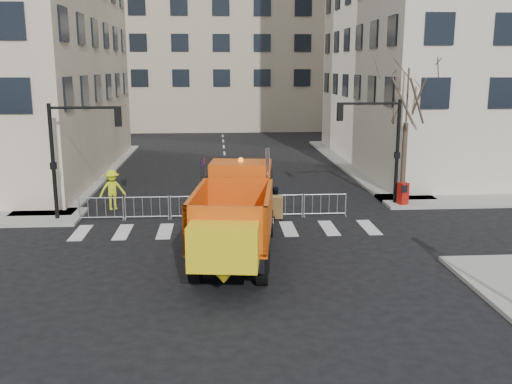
{
  "coord_description": "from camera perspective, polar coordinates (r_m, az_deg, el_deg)",
  "views": [
    {
      "loc": [
        -0.59,
        -18.48,
        6.99
      ],
      "look_at": [
        0.86,
        2.5,
        2.35
      ],
      "focal_mm": 40.0,
      "sensor_mm": 36.0,
      "label": 1
    }
  ],
  "objects": [
    {
      "name": "crowd_barriers",
      "position": [
        26.86,
        -4.17,
        -1.46
      ],
      "size": [
        12.6,
        0.6,
        1.1
      ],
      "primitive_type": null,
      "color": "#9EA0A5",
      "rests_on": "ground"
    },
    {
      "name": "cop_b",
      "position": [
        26.35,
        1.86,
        -1.16
      ],
      "size": [
        0.88,
        0.75,
        1.59
      ],
      "primitive_type": "imported",
      "rotation": [
        0.0,
        0.0,
        3.36
      ],
      "color": "black",
      "rests_on": "ground"
    },
    {
      "name": "cop_c",
      "position": [
        26.27,
        -0.01,
        -1.09
      ],
      "size": [
        0.8,
        1.06,
        1.68
      ],
      "primitive_type": "imported",
      "rotation": [
        0.0,
        0.0,
        4.26
      ],
      "color": "black",
      "rests_on": "ground"
    },
    {
      "name": "sidewalk_back",
      "position": [
        27.86,
        -2.6,
        -1.94
      ],
      "size": [
        64.0,
        5.0,
        0.15
      ],
      "primitive_type": "cube",
      "color": "gray",
      "rests_on": "ground"
    },
    {
      "name": "street_tree",
      "position": [
        30.76,
        14.73,
        6.0
      ],
      "size": [
        3.0,
        3.0,
        7.5
      ],
      "primitive_type": null,
      "color": "#382B21",
      "rests_on": "ground"
    },
    {
      "name": "building_far",
      "position": [
        70.66,
        -3.59,
        16.49
      ],
      "size": [
        30.0,
        18.0,
        24.0
      ],
      "primitive_type": "cube",
      "color": "tan",
      "rests_on": "ground"
    },
    {
      "name": "traffic_light_right",
      "position": [
        29.73,
        13.94,
        3.78
      ],
      "size": [
        0.18,
        0.18,
        5.4
      ],
      "primitive_type": "cylinder",
      "color": "black",
      "rests_on": "ground"
    },
    {
      "name": "cop_a",
      "position": [
        26.24,
        -1.0,
        -1.04
      ],
      "size": [
        0.76,
        0.67,
        1.74
      ],
      "primitive_type": "imported",
      "rotation": [
        0.0,
        0.0,
        3.64
      ],
      "color": "black",
      "rests_on": "ground"
    },
    {
      "name": "newspaper_box",
      "position": [
        29.8,
        14.49,
        -0.14
      ],
      "size": [
        0.57,
        0.55,
        1.1
      ],
      "primitive_type": "cube",
      "rotation": [
        0.0,
        0.0,
        0.41
      ],
      "color": "#9E110C",
      "rests_on": "sidewalk_back"
    },
    {
      "name": "ground",
      "position": [
        19.77,
        -2.0,
        -8.27
      ],
      "size": [
        120.0,
        120.0,
        0.0
      ],
      "primitive_type": "plane",
      "color": "black",
      "rests_on": "ground"
    },
    {
      "name": "traffic_light_left",
      "position": [
        27.36,
        -19.62,
        2.7
      ],
      "size": [
        0.18,
        0.18,
        5.4
      ],
      "primitive_type": "cylinder",
      "color": "black",
      "rests_on": "ground"
    },
    {
      "name": "worker",
      "position": [
        28.54,
        -14.17,
        0.23
      ],
      "size": [
        1.45,
        1.13,
        1.97
      ],
      "primitive_type": "imported",
      "rotation": [
        0.0,
        0.0,
        0.36
      ],
      "color": "#CCD719",
      "rests_on": "sidewalk_back"
    },
    {
      "name": "plow_truck",
      "position": [
        20.81,
        -2.02,
        -2.11
      ],
      "size": [
        4.1,
        10.46,
        3.96
      ],
      "rotation": [
        0.0,
        0.0,
        1.44
      ],
      "color": "black",
      "rests_on": "ground"
    }
  ]
}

